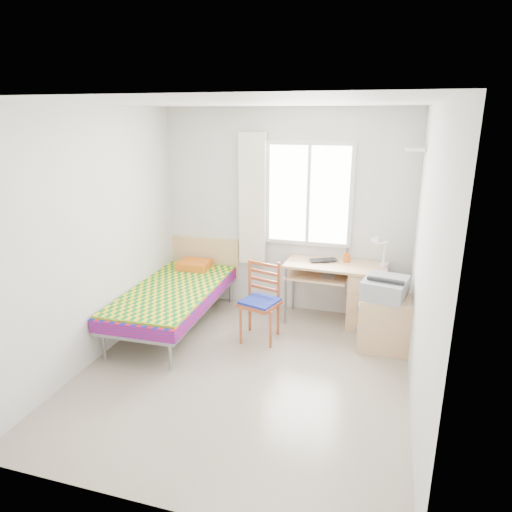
{
  "coord_description": "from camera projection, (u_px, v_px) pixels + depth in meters",
  "views": [
    {
      "loc": [
        1.26,
        -3.87,
        2.5
      ],
      "look_at": [
        -0.04,
        0.55,
        1.07
      ],
      "focal_mm": 32.0,
      "sensor_mm": 36.0,
      "label": 1
    }
  ],
  "objects": [
    {
      "name": "laptop",
      "position": [
        325.0,
        262.0,
        5.6
      ],
      "size": [
        0.41,
        0.35,
        0.03
      ],
      "primitive_type": "imported",
      "rotation": [
        0.0,
        0.0,
        0.45
      ],
      "color": "black",
      "rests_on": "desk"
    },
    {
      "name": "printer",
      "position": [
        385.0,
        287.0,
        4.92
      ],
      "size": [
        0.52,
        0.58,
        0.21
      ],
      "rotation": [
        0.0,
        0.0,
        -0.21
      ],
      "color": "#93949A",
      "rests_on": "cabinet"
    },
    {
      "name": "wall_right",
      "position": [
        425.0,
        265.0,
        3.81
      ],
      "size": [
        0.0,
        3.5,
        3.5
      ],
      "primitive_type": "plane",
      "rotation": [
        1.57,
        0.0,
        -1.57
      ],
      "color": "silver",
      "rests_on": "ground"
    },
    {
      "name": "chair",
      "position": [
        262.0,
        297.0,
        5.22
      ],
      "size": [
        0.48,
        0.48,
        0.91
      ],
      "rotation": [
        0.0,
        0.0,
        -0.29
      ],
      "color": "#99401D",
      "rests_on": "floor"
    },
    {
      "name": "floor",
      "position": [
        244.0,
        372.0,
        4.63
      ],
      "size": [
        3.5,
        3.5,
        0.0
      ],
      "primitive_type": "plane",
      "color": "#BCAD93",
      "rests_on": "ground"
    },
    {
      "name": "ceiling",
      "position": [
        242.0,
        102.0,
        3.86
      ],
      "size": [
        3.5,
        3.5,
        0.0
      ],
      "primitive_type": "plane",
      "rotation": [
        3.14,
        0.0,
        0.0
      ],
      "color": "white",
      "rests_on": "wall_back"
    },
    {
      "name": "desk",
      "position": [
        361.0,
        293.0,
        5.57
      ],
      "size": [
        1.24,
        0.6,
        0.76
      ],
      "rotation": [
        0.0,
        0.0,
        -0.04
      ],
      "color": "#E1A976",
      "rests_on": "floor"
    },
    {
      "name": "pen_cup",
      "position": [
        347.0,
        258.0,
        5.63
      ],
      "size": [
        0.1,
        0.1,
        0.11
      ],
      "primitive_type": "cylinder",
      "rotation": [
        0.0,
        0.0,
        -0.17
      ],
      "color": "#DD5418",
      "rests_on": "desk"
    },
    {
      "name": "cabinet",
      "position": [
        384.0,
        322.0,
        5.05
      ],
      "size": [
        0.58,
        0.51,
        0.61
      ],
      "rotation": [
        0.0,
        0.0,
        0.02
      ],
      "color": "tan",
      "rests_on": "floor"
    },
    {
      "name": "curtain",
      "position": [
        252.0,
        200.0,
        5.85
      ],
      "size": [
        0.35,
        0.05,
        1.7
      ],
      "primitive_type": "cube",
      "color": "#F9E9CD",
      "rests_on": "wall_back"
    },
    {
      "name": "wall_back",
      "position": [
        285.0,
        213.0,
        5.85
      ],
      "size": [
        3.2,
        0.0,
        3.2
      ],
      "primitive_type": "plane",
      "rotation": [
        1.57,
        0.0,
        0.0
      ],
      "color": "silver",
      "rests_on": "ground"
    },
    {
      "name": "book",
      "position": [
        321.0,
        276.0,
        5.66
      ],
      "size": [
        0.2,
        0.26,
        0.02
      ],
      "primitive_type": "imported",
      "rotation": [
        0.0,
        0.0,
        -0.07
      ],
      "color": "gray",
      "rests_on": "desk"
    },
    {
      "name": "window",
      "position": [
        309.0,
        195.0,
        5.67
      ],
      "size": [
        1.1,
        0.04,
        1.3
      ],
      "color": "white",
      "rests_on": "wall_back"
    },
    {
      "name": "wall_left",
      "position": [
        95.0,
        237.0,
        4.67
      ],
      "size": [
        0.0,
        3.5,
        3.5
      ],
      "primitive_type": "plane",
      "rotation": [
        1.57,
        0.0,
        1.57
      ],
      "color": "silver",
      "rests_on": "ground"
    },
    {
      "name": "floating_shelf",
      "position": [
        415.0,
        149.0,
        4.87
      ],
      "size": [
        0.2,
        0.32,
        0.03
      ],
      "primitive_type": "cube",
      "color": "white",
      "rests_on": "wall_right"
    },
    {
      "name": "bed",
      "position": [
        177.0,
        292.0,
        5.56
      ],
      "size": [
        1.0,
        2.08,
        0.89
      ],
      "rotation": [
        0.0,
        0.0,
        0.02
      ],
      "color": "gray",
      "rests_on": "floor"
    },
    {
      "name": "task_lamp",
      "position": [
        379.0,
        248.0,
        5.31
      ],
      "size": [
        0.22,
        0.32,
        0.4
      ],
      "rotation": [
        0.0,
        0.0,
        -0.0
      ],
      "color": "white",
      "rests_on": "desk"
    }
  ]
}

